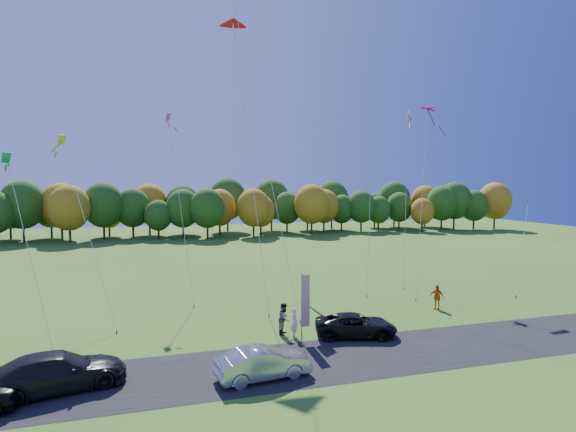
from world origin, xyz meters
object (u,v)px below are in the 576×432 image
object	(u,v)px
black_suv	(356,325)
feather_flag	(305,300)
person_east	(437,297)
silver_sedan	(263,363)

from	to	relation	value
black_suv	feather_flag	world-z (taller)	feather_flag
black_suv	person_east	world-z (taller)	person_east
black_suv	person_east	distance (m)	9.23
person_east	feather_flag	size ratio (longest dim) A/B	0.44
silver_sedan	feather_flag	bearing A→B (deg)	-47.90
black_suv	silver_sedan	xyz separation A→B (m)	(-6.83, -4.28, 0.06)
silver_sedan	person_east	world-z (taller)	person_east
silver_sedan	feather_flag	distance (m)	5.72
black_suv	feather_flag	distance (m)	3.83
person_east	black_suv	bearing A→B (deg)	-99.39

